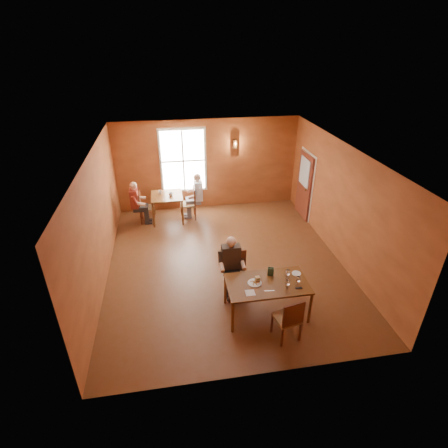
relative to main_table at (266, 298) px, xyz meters
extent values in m
cube|color=brown|center=(-0.54, 1.99, -0.40)|extent=(6.00, 7.00, 0.01)
cube|color=brown|center=(-0.54, 5.49, 1.10)|extent=(6.00, 0.04, 3.00)
cube|color=brown|center=(-0.54, -1.51, 1.10)|extent=(6.00, 0.04, 3.00)
cube|color=brown|center=(-3.54, 1.99, 1.10)|extent=(0.04, 7.00, 3.00)
cube|color=brown|center=(2.46, 1.99, 1.10)|extent=(0.04, 7.00, 3.00)
cube|color=white|center=(-0.54, 1.99, 2.60)|extent=(6.00, 7.00, 0.04)
cube|color=white|center=(-1.34, 5.44, 1.30)|extent=(1.36, 0.10, 1.96)
cube|color=maroon|center=(2.40, 4.29, 0.65)|extent=(0.12, 1.04, 2.10)
cylinder|color=brown|center=(0.36, 5.39, 1.80)|extent=(0.16, 0.16, 0.28)
cylinder|color=white|center=(-0.26, 0.03, 0.42)|extent=(0.31, 0.31, 0.04)
cube|color=tan|center=(-0.20, 0.07, 0.45)|extent=(0.10, 0.10, 0.11)
cube|color=#26402F|center=(0.13, 0.24, 0.50)|extent=(0.13, 0.10, 0.20)
cube|color=silver|center=(-0.03, -0.25, 0.40)|extent=(0.21, 0.04, 0.00)
cube|color=white|center=(-0.42, -0.25, 0.40)|extent=(0.19, 0.19, 0.01)
cylinder|color=white|center=(0.70, 0.21, 0.40)|extent=(0.20, 0.20, 0.02)
cube|color=black|center=(0.58, -0.27, 0.41)|extent=(0.14, 0.05, 0.02)
imported|color=white|center=(-1.82, 4.63, 0.51)|extent=(0.16, 0.16, 0.10)
imported|color=silver|center=(-2.15, 4.84, 0.51)|extent=(0.14, 0.14, 0.10)
camera|label=1|loc=(-1.83, -5.51, 4.93)|focal=28.00mm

